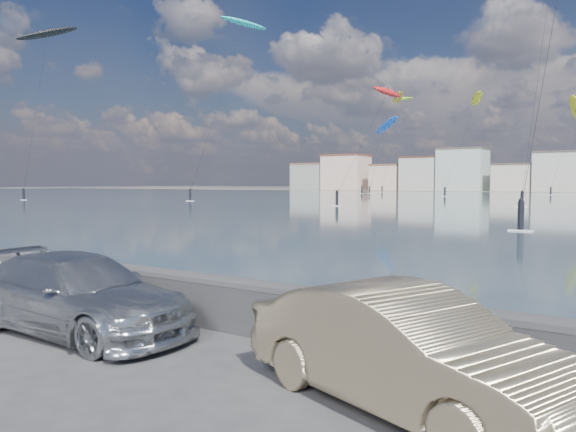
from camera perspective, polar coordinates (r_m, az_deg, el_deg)
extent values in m
plane|color=#333335|center=(9.80, -18.93, -13.93)|extent=(700.00, 700.00, 0.00)
cube|color=#28282B|center=(11.44, -7.93, -8.94)|extent=(400.00, 0.35, 0.90)
cylinder|color=#28282B|center=(11.35, -7.95, -6.72)|extent=(400.00, 0.36, 0.36)
cube|color=gray|center=(225.80, 2.44, 3.94)|extent=(14.00, 11.00, 10.00)
cube|color=brown|center=(225.91, 2.44, 5.29)|extent=(14.28, 11.22, 0.60)
cube|color=beige|center=(218.01, 5.91, 4.34)|extent=(16.00, 12.00, 13.00)
cube|color=brown|center=(218.23, 5.92, 6.13)|extent=(16.32, 12.24, 0.60)
cube|color=beige|center=(210.20, 10.11, 3.80)|extent=(11.00, 10.00, 9.00)
cube|color=brown|center=(210.29, 10.13, 5.11)|extent=(11.22, 10.20, 0.60)
cube|color=beige|center=(205.20, 13.43, 4.12)|extent=(13.00, 11.00, 11.50)
cube|color=#562D23|center=(205.37, 13.46, 5.81)|extent=(13.26, 11.22, 0.60)
cube|color=#B7C6BC|center=(200.48, 17.32, 4.43)|extent=(15.00, 12.00, 14.00)
cube|color=#4C423D|center=(200.77, 17.36, 6.52)|extent=(15.30, 12.24, 0.60)
cube|color=beige|center=(196.22, 21.93, 3.56)|extent=(12.00, 10.00, 8.50)
cube|color=#4C423D|center=(196.31, 21.95, 4.89)|extent=(12.24, 10.20, 0.60)
cube|color=beige|center=(193.76, 25.85, 3.99)|extent=(14.00, 11.00, 12.00)
cube|color=#4C423D|center=(193.97, 25.89, 5.85)|extent=(14.28, 11.22, 0.60)
imported|color=#ACAFB4|center=(11.61, -20.62, -7.41)|extent=(5.22, 2.18, 1.51)
imported|color=tan|center=(7.46, 11.83, -13.15)|extent=(4.97, 3.06, 1.55)
ellipsoid|color=yellow|center=(151.45, 27.23, 9.70)|extent=(3.42, 9.18, 6.67)
cube|color=white|center=(142.72, 25.13, 1.95)|extent=(1.40, 0.42, 0.08)
cylinder|color=black|center=(142.70, 25.13, 2.31)|extent=(0.36, 0.36, 1.70)
sphere|color=black|center=(142.69, 25.14, 2.67)|extent=(0.28, 0.28, 0.28)
cylinder|color=black|center=(146.76, 26.21, 6.18)|extent=(3.70, 8.40, 19.17)
cube|color=white|center=(36.09, 22.55, -1.36)|extent=(1.40, 0.42, 0.08)
cylinder|color=black|center=(36.03, 22.58, 0.06)|extent=(0.36, 0.36, 1.70)
sphere|color=black|center=(35.99, 22.61, 1.49)|extent=(0.28, 0.28, 0.28)
ellipsoid|color=#19BFBF|center=(100.64, -4.53, 18.96)|extent=(5.74, 9.07, 2.01)
cube|color=white|center=(89.15, -9.90, 1.54)|extent=(1.40, 0.42, 0.08)
cylinder|color=black|center=(89.12, -9.91, 2.11)|extent=(0.36, 0.36, 1.70)
sphere|color=black|center=(89.11, -9.91, 2.69)|extent=(0.28, 0.28, 0.28)
cylinder|color=black|center=(93.79, -7.13, 11.17)|extent=(1.46, 11.78, 28.59)
ellipsoid|color=black|center=(111.01, -23.25, 16.68)|extent=(6.77, 10.87, 4.61)
cube|color=white|center=(102.63, -25.26, 1.50)|extent=(1.40, 0.42, 0.08)
cylinder|color=black|center=(102.61, -25.27, 2.00)|extent=(0.36, 0.36, 1.70)
sphere|color=black|center=(102.60, -25.29, 2.50)|extent=(0.28, 0.28, 0.28)
cylinder|color=black|center=(105.94, -24.25, 9.72)|extent=(2.31, 6.54, 27.58)
ellipsoid|color=red|center=(82.81, 10.08, 12.30)|extent=(3.11, 8.96, 2.08)
cube|color=white|center=(69.31, 4.99, 1.05)|extent=(1.40, 0.42, 0.08)
cylinder|color=black|center=(69.28, 4.99, 1.79)|extent=(0.36, 0.36, 1.70)
sphere|color=black|center=(69.26, 5.00, 2.54)|extent=(0.28, 0.28, 0.28)
cylinder|color=black|center=(75.67, 7.74, 7.65)|extent=(0.20, 14.18, 14.48)
ellipsoid|color=blue|center=(161.24, 10.01, 9.09)|extent=(9.39, 6.20, 5.50)
cube|color=white|center=(151.25, 7.50, 2.31)|extent=(1.40, 0.42, 0.08)
cylinder|color=black|center=(151.24, 7.50, 2.65)|extent=(0.36, 0.36, 1.70)
sphere|color=black|center=(151.23, 7.51, 2.99)|extent=(0.28, 0.28, 0.28)
cylinder|color=black|center=(155.96, 8.79, 6.04)|extent=(2.01, 11.20, 17.71)
ellipsoid|color=yellow|center=(133.99, 18.65, 11.25)|extent=(5.17, 8.12, 3.16)
cube|color=white|center=(121.21, 15.63, 1.94)|extent=(1.40, 0.42, 0.08)
cylinder|color=black|center=(121.19, 15.64, 2.37)|extent=(0.36, 0.36, 1.70)
sphere|color=black|center=(121.18, 15.65, 2.79)|extent=(0.28, 0.28, 0.28)
cylinder|color=black|center=(127.17, 17.21, 7.12)|extent=(2.60, 12.88, 20.30)
ellipsoid|color=#8CD826|center=(178.87, 11.59, 11.60)|extent=(5.49, 9.06, 2.08)
cube|color=white|center=(167.38, 9.53, 2.39)|extent=(1.40, 0.42, 0.08)
cylinder|color=black|center=(167.37, 9.54, 2.70)|extent=(0.36, 0.36, 1.70)
sphere|color=black|center=(167.36, 9.54, 3.01)|extent=(0.28, 0.28, 0.28)
cylinder|color=black|center=(172.58, 10.59, 7.36)|extent=(1.45, 11.22, 27.29)
cube|color=white|center=(71.33, 22.66, 0.87)|extent=(1.40, 0.42, 0.08)
cylinder|color=black|center=(71.30, 22.68, 1.59)|extent=(0.36, 0.36, 1.70)
sphere|color=black|center=(71.28, 22.70, 2.31)|extent=(0.28, 0.28, 0.28)
cylinder|color=black|center=(77.94, 24.25, 14.31)|extent=(1.22, 10.83, 33.44)
ellipsoid|color=#BF8C19|center=(159.20, 11.12, 11.73)|extent=(7.23, 10.45, 3.42)
cube|color=white|center=(150.34, 8.26, 2.29)|extent=(1.40, 0.42, 0.08)
cylinder|color=black|center=(150.33, 8.26, 2.64)|extent=(0.36, 0.36, 1.70)
sphere|color=black|center=(150.32, 8.27, 2.98)|extent=(0.28, 0.28, 0.28)
cylinder|color=black|center=(154.24, 9.72, 7.38)|extent=(3.72, 9.65, 24.80)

